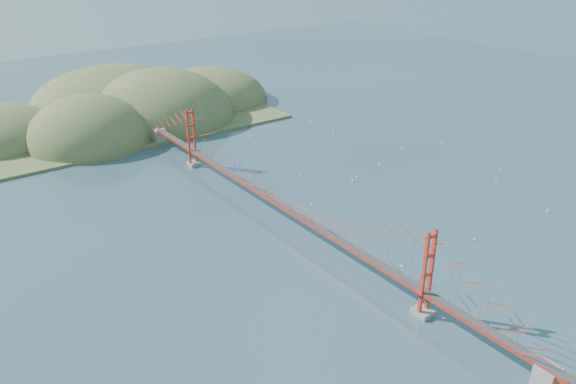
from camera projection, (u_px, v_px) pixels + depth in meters
ground at (280, 222)px, 90.80m from camera, size 320.00×320.00×0.00m
bridge at (279, 182)px, 87.98m from camera, size 2.20×94.40×12.00m
far_headlands at (130, 117)px, 142.05m from camera, size 84.00×58.00×25.00m
sailboat_15 at (334, 133)px, 130.59m from camera, size 0.44×0.55×0.65m
sailboat_2 at (548, 211)px, 93.92m from camera, size 0.64×0.64×0.68m
sailboat_7 at (251, 137)px, 127.78m from camera, size 0.62×0.54×0.71m
sailboat_0 at (432, 256)px, 81.03m from camera, size 0.62×0.62×0.69m
sailboat_9 at (442, 143)px, 123.88m from camera, size 0.64×0.64×0.67m
sailboat_10 at (402, 266)px, 78.62m from camera, size 0.62×0.62×0.67m
sailboat_4 at (402, 148)px, 121.28m from camera, size 0.57×0.65×0.74m
sailboat_16 at (352, 181)px, 105.08m from camera, size 0.65×0.64×0.73m
sailboat_12 at (204, 140)px, 126.09m from camera, size 0.51×0.51×0.56m
sailboat_6 at (474, 239)px, 85.35m from camera, size 0.62×0.62×0.66m
sailboat_14 at (356, 176)px, 107.39m from camera, size 0.48×0.54×0.62m
sailboat_3 at (301, 174)px, 108.22m from camera, size 0.54×0.54×0.59m
sailboat_13 at (500, 169)px, 110.35m from camera, size 0.60×0.60×0.62m
sailboat_8 at (379, 164)px, 113.09m from camera, size 0.67×0.67×0.71m
sailboat_5 at (496, 178)px, 106.35m from camera, size 0.44×0.50×0.57m
sailboat_17 at (311, 122)px, 137.99m from camera, size 0.64×0.64×0.72m
sailboat_extra_0 at (311, 204)px, 96.49m from camera, size 0.56×0.56×0.62m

